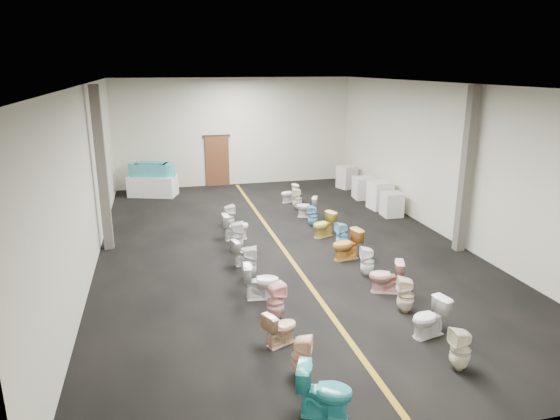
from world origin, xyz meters
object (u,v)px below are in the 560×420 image
at_px(toilet_left_1, 301,356).
at_px(toilet_left_7, 237,236).
at_px(toilet_right_3, 386,276).
at_px(toilet_right_4, 367,262).
at_px(toilet_right_1, 430,318).
at_px(toilet_left_5, 249,263).
at_px(appliance_crate_a, 392,204).
at_px(toilet_right_2, 406,295).
at_px(toilet_right_11, 289,194).
at_px(toilet_left_3, 275,301).
at_px(toilet_left_9, 229,217).
at_px(toilet_right_0, 460,350).
at_px(toilet_right_7, 324,225).
at_px(appliance_crate_d, 347,177).
at_px(toilet_right_5, 347,245).
at_px(appliance_crate_c, 364,188).
at_px(toilet_right_6, 342,235).
at_px(appliance_crate_b, 380,195).
at_px(toilet_right_9, 307,207).
at_px(toilet_left_0, 325,391).
at_px(toilet_left_2, 281,328).
at_px(display_table, 153,186).
at_px(toilet_right_10, 297,199).
at_px(toilet_left_6, 245,252).
at_px(toilet_left_8, 236,226).
at_px(toilet_right_8, 313,216).
at_px(bathtub, 152,169).
at_px(toilet_left_4, 261,281).

xyz_separation_m(toilet_left_1, toilet_left_7, (-0.09, 6.05, 0.05)).
height_order(toilet_right_3, toilet_right_4, toilet_right_3).
bearing_deg(toilet_right_1, toilet_left_5, -153.99).
bearing_deg(toilet_left_1, appliance_crate_a, -9.92).
distance_m(toilet_right_2, toilet_right_11, 9.02).
bearing_deg(toilet_left_5, toilet_left_3, -163.79).
height_order(toilet_left_9, toilet_right_0, toilet_left_9).
bearing_deg(toilet_right_7, toilet_left_5, -69.51).
xyz_separation_m(appliance_crate_d, toilet_right_5, (-2.96, -7.57, -0.06)).
xyz_separation_m(appliance_crate_c, toilet_left_9, (-5.62, -2.49, -0.02)).
height_order(toilet_right_6, toilet_right_11, toilet_right_6).
height_order(appliance_crate_b, toilet_right_9, appliance_crate_b).
relative_size(toilet_right_1, toilet_right_5, 0.93).
xyz_separation_m(appliance_crate_a, toilet_right_9, (-2.87, 0.56, -0.04)).
xyz_separation_m(toilet_left_1, toilet_right_2, (2.73, 1.62, 0.02)).
height_order(appliance_crate_d, toilet_left_0, appliance_crate_d).
xyz_separation_m(toilet_right_7, toilet_right_11, (0.01, 4.04, -0.04)).
height_order(toilet_left_9, toilet_right_1, toilet_left_9).
bearing_deg(toilet_left_5, toilet_right_5, -65.34).
relative_size(toilet_left_2, toilet_right_4, 0.90).
distance_m(toilet_left_5, toilet_right_3, 3.23).
bearing_deg(display_table, toilet_left_2, -79.34).
height_order(toilet_right_2, toilet_right_9, toilet_right_2).
bearing_deg(toilet_right_1, toilet_right_3, 165.78).
bearing_deg(toilet_right_5, toilet_left_0, -34.89).
distance_m(toilet_right_5, toilet_right_6, 0.90).
xyz_separation_m(toilet_right_2, toilet_right_10, (-0.04, 8.06, -0.01)).
bearing_deg(appliance_crate_a, toilet_left_1, -124.67).
bearing_deg(appliance_crate_c, toilet_right_10, -163.95).
bearing_deg(toilet_right_7, toilet_right_10, 157.41).
height_order(appliance_crate_a, appliance_crate_b, appliance_crate_b).
relative_size(toilet_left_6, toilet_right_0, 0.90).
relative_size(toilet_left_2, toilet_right_2, 0.85).
height_order(toilet_left_3, toilet_left_8, toilet_left_3).
relative_size(toilet_left_6, toilet_left_9, 0.88).
distance_m(appliance_crate_a, toilet_right_5, 4.48).
bearing_deg(appliance_crate_b, toilet_left_8, -160.03).
xyz_separation_m(toilet_left_5, toilet_right_6, (2.94, 1.48, -0.04)).
bearing_deg(toilet_right_2, toilet_right_4, -162.38).
height_order(toilet_right_6, toilet_right_8, toilet_right_6).
relative_size(toilet_left_6, toilet_right_9, 0.95).
distance_m(appliance_crate_d, toilet_right_11, 3.37).
bearing_deg(display_table, toilet_right_5, -58.85).
height_order(bathtub, toilet_right_0, bathtub).
xyz_separation_m(appliance_crate_a, toilet_left_2, (-5.68, -7.03, -0.07)).
xyz_separation_m(appliance_crate_a, toilet_left_6, (-5.64, -3.05, -0.06)).
xyz_separation_m(appliance_crate_c, toilet_right_9, (-2.87, -1.87, -0.05)).
height_order(bathtub, toilet_right_5, bathtub).
bearing_deg(toilet_right_9, toilet_left_0, 8.93).
bearing_deg(toilet_left_4, toilet_left_3, -168.86).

